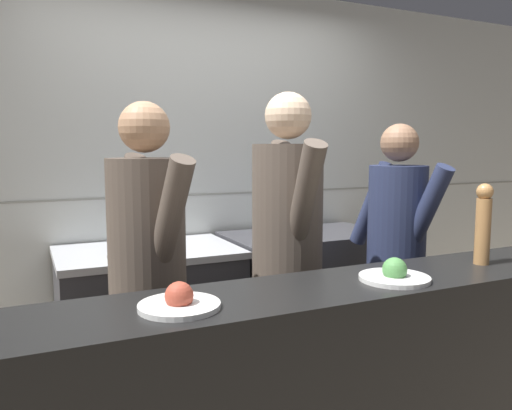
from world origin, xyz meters
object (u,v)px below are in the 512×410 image
object	(u,v)px
stock_pot	(143,237)
chef_line	(396,249)
chef_sous	(287,248)
plated_dish_appetiser	(394,275)
mixing_bowl_steel	(285,228)
plated_dish_main	(179,302)
pepper_mill	(483,222)
chef_head_cook	(148,271)
oven_range	(149,318)

from	to	relation	value
stock_pot	chef_line	distance (m)	1.48
chef_sous	plated_dish_appetiser	bearing A→B (deg)	-73.02
mixing_bowl_steel	chef_sous	world-z (taller)	chef_sous
stock_pot	plated_dish_main	world-z (taller)	plated_dish_main
plated_dish_main	pepper_mill	xyz separation A→B (m)	(1.41, 0.03, 0.17)
chef_sous	chef_line	distance (m)	0.73
mixing_bowl_steel	chef_head_cook	bearing A→B (deg)	-143.91
stock_pot	chef_head_cook	size ratio (longest dim) A/B	0.17
mixing_bowl_steel	chef_line	distance (m)	0.85
stock_pot	chef_head_cook	distance (m)	0.76
plated_dish_main	plated_dish_appetiser	bearing A→B (deg)	-1.45
plated_dish_appetiser	chef_head_cook	xyz separation A→B (m)	(-0.83, 0.66, -0.05)
plated_dish_main	plated_dish_appetiser	xyz separation A→B (m)	(0.87, -0.02, 0.00)
mixing_bowl_steel	plated_dish_appetiser	distance (m)	1.53
stock_pot	plated_dish_appetiser	size ratio (longest dim) A/B	1.02
oven_range	plated_dish_main	distance (m)	1.54
pepper_mill	chef_line	world-z (taller)	chef_line
mixing_bowl_steel	plated_dish_appetiser	world-z (taller)	plated_dish_appetiser
chef_head_cook	chef_line	xyz separation A→B (m)	(1.44, 0.04, -0.04)
pepper_mill	chef_line	xyz separation A→B (m)	(0.07, 0.65, -0.25)
plated_dish_main	plated_dish_appetiser	size ratio (longest dim) A/B	0.97
mixing_bowl_steel	chef_head_cook	xyz separation A→B (m)	(-1.15, -0.84, 0.01)
chef_sous	plated_dish_main	bearing A→B (deg)	-132.13
stock_pot	chef_sous	distance (m)	0.93
stock_pot	pepper_mill	size ratio (longest dim) A/B	0.78
oven_range	mixing_bowl_steel	xyz separation A→B (m)	(0.97, 0.05, 0.49)
plated_dish_main	chef_head_cook	distance (m)	0.64
stock_pot	pepper_mill	distance (m)	1.84
pepper_mill	chef_head_cook	size ratio (longest dim) A/B	0.22
mixing_bowl_steel	chef_line	xyz separation A→B (m)	(0.29, -0.80, -0.03)
oven_range	mixing_bowl_steel	distance (m)	1.09
chef_head_cook	oven_range	bearing A→B (deg)	62.87
plated_dish_appetiser	chef_sous	xyz separation A→B (m)	(-0.12, 0.67, -0.00)
plated_dish_appetiser	chef_head_cook	bearing A→B (deg)	141.43
oven_range	plated_dish_main	xyz separation A→B (m)	(-0.22, -1.42, 0.54)
pepper_mill	chef_sous	size ratio (longest dim) A/B	0.21
pepper_mill	chef_line	distance (m)	0.70
plated_dish_appetiser	chef_head_cook	world-z (taller)	chef_head_cook
mixing_bowl_steel	chef_sous	distance (m)	0.94
plated_dish_main	plated_dish_appetiser	world-z (taller)	plated_dish_appetiser
mixing_bowl_steel	pepper_mill	world-z (taller)	pepper_mill
pepper_mill	plated_dish_main	bearing A→B (deg)	-178.69
oven_range	chef_head_cook	size ratio (longest dim) A/B	0.63
plated_dish_main	pepper_mill	size ratio (longest dim) A/B	0.74
plated_dish_main	stock_pot	bearing A→B (deg)	82.45
plated_dish_main	chef_head_cook	bearing A→B (deg)	86.28
mixing_bowl_steel	chef_head_cook	world-z (taller)	chef_head_cook
chef_head_cook	chef_line	world-z (taller)	chef_head_cook
pepper_mill	stock_pot	bearing A→B (deg)	132.21
plated_dish_main	pepper_mill	world-z (taller)	pepper_mill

